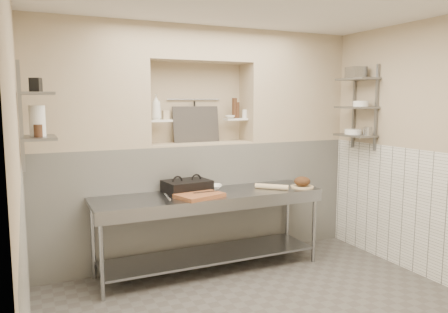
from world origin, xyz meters
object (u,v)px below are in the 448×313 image
jug_left (37,121)px  panini_press (187,186)px  rolling_pin (272,187)px  mixing_bowl (212,187)px  bread_loaf (302,181)px  bottle_soap (156,107)px  cutting_board (200,195)px  bowl_alcove (230,117)px  prep_table (210,216)px

jug_left → panini_press: bearing=10.1°
rolling_pin → mixing_bowl: bearing=156.8°
bread_loaf → jug_left: (-2.89, 0.04, 0.78)m
bread_loaf → bottle_soap: 1.95m
mixing_bowl → bread_loaf: size_ratio=1.16×
cutting_board → bread_loaf: 1.32m
bowl_alcove → jug_left: bearing=-164.3°
prep_table → bread_loaf: bearing=-7.0°
rolling_pin → jug_left: (-2.50, -0.02, 0.82)m
jug_left → mixing_bowl: bearing=9.1°
cutting_board → bottle_soap: bottle_soap is taller
rolling_pin → prep_table: bearing=173.8°
mixing_bowl → jug_left: 2.05m
rolling_pin → jug_left: size_ratio=1.42×
mixing_bowl → rolling_pin: bearing=-23.2°
panini_press → bowl_alcove: (0.71, 0.35, 0.76)m
panini_press → cutting_board: size_ratio=1.14×
mixing_bowl → prep_table: bearing=-121.7°
bread_loaf → bowl_alcove: (-0.65, 0.66, 0.76)m
bowl_alcove → jug_left: (-2.24, -0.63, 0.02)m
bread_loaf → prep_table: bearing=173.0°
panini_press → bread_loaf: bearing=-19.9°
cutting_board → bowl_alcove: 1.25m
rolling_pin → bread_loaf: bread_loaf is taller
panini_press → rolling_pin: panini_press is taller
cutting_board → panini_press: bearing=96.0°
bottle_soap → jug_left: size_ratio=1.06×
prep_table → panini_press: 0.42m
cutting_board → prep_table: bearing=38.8°
cutting_board → rolling_pin: bearing=3.5°
panini_press → prep_table: bearing=-46.5°
panini_press → bread_loaf: panini_press is taller
cutting_board → bottle_soap: (-0.27, 0.69, 0.94)m
mixing_bowl → jug_left: bearing=-170.9°
bread_loaf → panini_press: bearing=167.1°
panini_press → rolling_pin: 1.00m
prep_table → rolling_pin: rolling_pin is taller
bowl_alcove → panini_press: bearing=-153.3°
rolling_pin → bottle_soap: bottle_soap is taller
mixing_bowl → bowl_alcove: 0.95m
cutting_board → bread_loaf: (1.32, -0.00, 0.05)m
cutting_board → bottle_soap: 1.19m
prep_table → rolling_pin: size_ratio=6.56×
prep_table → bottle_soap: bearing=128.8°
mixing_bowl → bottle_soap: bearing=147.6°
bottle_soap → jug_left: (-1.30, -0.65, -0.11)m
prep_table → bottle_soap: (-0.44, 0.55, 1.22)m
prep_table → panini_press: panini_press is taller
mixing_bowl → bottle_soap: size_ratio=0.76×
panini_press → mixing_bowl: panini_press is taller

